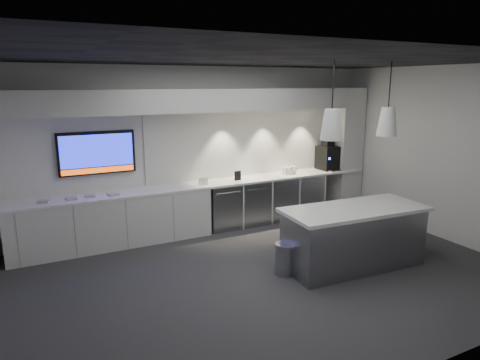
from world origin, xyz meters
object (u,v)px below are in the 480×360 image
island (353,237)px  coffee_machine (327,157)px  bin (286,258)px  wall_tv (97,153)px

island → coffee_machine: size_ratio=3.35×
bin → coffee_machine: 3.52m
bin → coffee_machine: coffee_machine is taller
wall_tv → bin: 3.57m
island → bin: bearing=170.9°
bin → coffee_machine: bearing=42.5°
island → bin: size_ratio=4.84×
wall_tv → coffee_machine: 4.66m
island → coffee_machine: (1.47, 2.52, 0.71)m
wall_tv → coffee_machine: (4.64, -0.25, -0.39)m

